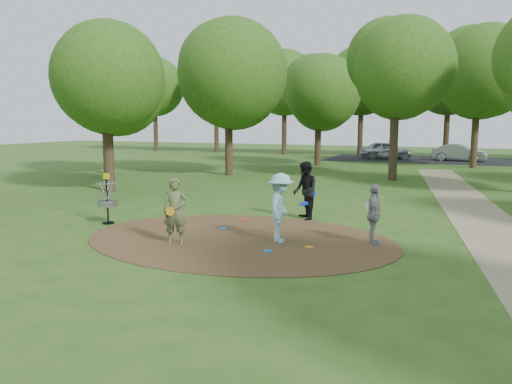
% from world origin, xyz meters
% --- Properties ---
extents(ground, '(100.00, 100.00, 0.00)m').
position_xyz_m(ground, '(0.00, 0.00, 0.00)').
color(ground, '#2D5119').
rests_on(ground, ground).
extents(dirt_clearing, '(8.40, 8.40, 0.02)m').
position_xyz_m(dirt_clearing, '(0.00, 0.00, 0.01)').
color(dirt_clearing, '#47301C').
rests_on(dirt_clearing, ground).
extents(footpath, '(7.55, 39.89, 0.01)m').
position_xyz_m(footpath, '(6.50, 2.00, 0.01)').
color(footpath, '#8C7A5B').
rests_on(footpath, ground).
extents(parking_lot, '(14.00, 8.00, 0.01)m').
position_xyz_m(parking_lot, '(2.00, 30.00, 0.00)').
color(parking_lot, black).
rests_on(parking_lot, ground).
extents(player_observer_with_disc, '(0.72, 0.60, 1.69)m').
position_xyz_m(player_observer_with_disc, '(-1.24, -1.10, 0.85)').
color(player_observer_with_disc, '#546038').
rests_on(player_observer_with_disc, ground).
extents(player_throwing_with_disc, '(1.18, 1.27, 1.79)m').
position_xyz_m(player_throwing_with_disc, '(1.13, 0.12, 0.90)').
color(player_throwing_with_disc, '#92CADA').
rests_on(player_throwing_with_disc, ground).
extents(player_walking_with_disc, '(1.07, 1.13, 1.85)m').
position_xyz_m(player_walking_with_disc, '(0.84, 3.20, 0.92)').
color(player_walking_with_disc, black).
rests_on(player_walking_with_disc, ground).
extents(player_waiting_with_disc, '(0.49, 0.94, 1.54)m').
position_xyz_m(player_waiting_with_disc, '(3.39, 0.75, 0.77)').
color(player_waiting_with_disc, gray).
rests_on(player_waiting_with_disc, ground).
extents(disc_ground_cyan, '(0.22, 0.22, 0.02)m').
position_xyz_m(disc_ground_cyan, '(-0.90, 0.89, 0.03)').
color(disc_ground_cyan, '#1A88D7').
rests_on(disc_ground_cyan, dirt_clearing).
extents(disc_ground_blue, '(0.22, 0.22, 0.02)m').
position_xyz_m(disc_ground_blue, '(1.19, -0.94, 0.03)').
color(disc_ground_blue, blue).
rests_on(disc_ground_blue, dirt_clearing).
extents(disc_ground_red, '(0.22, 0.22, 0.02)m').
position_xyz_m(disc_ground_red, '(-0.77, 2.15, 0.03)').
color(disc_ground_red, red).
rests_on(disc_ground_red, dirt_clearing).
extents(car_left, '(4.44, 2.66, 1.41)m').
position_xyz_m(car_left, '(-0.46, 29.96, 0.71)').
color(car_left, '#B4B5BC').
rests_on(car_left, ground).
extents(car_right, '(4.09, 1.84, 1.30)m').
position_xyz_m(car_right, '(5.08, 29.72, 0.65)').
color(car_right, '#929399').
rests_on(car_right, ground).
extents(disc_ground_orange, '(0.22, 0.22, 0.02)m').
position_xyz_m(disc_ground_orange, '(2.00, -0.20, 0.03)').
color(disc_ground_orange, orange).
rests_on(disc_ground_orange, dirt_clearing).
extents(disc_golf_basket, '(0.63, 0.63, 1.54)m').
position_xyz_m(disc_golf_basket, '(-4.50, 0.30, 0.87)').
color(disc_golf_basket, black).
rests_on(disc_golf_basket, ground).
extents(tree_ring, '(37.68, 45.76, 8.97)m').
position_xyz_m(tree_ring, '(2.82, 8.78, 5.21)').
color(tree_ring, '#332316').
rests_on(tree_ring, ground).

